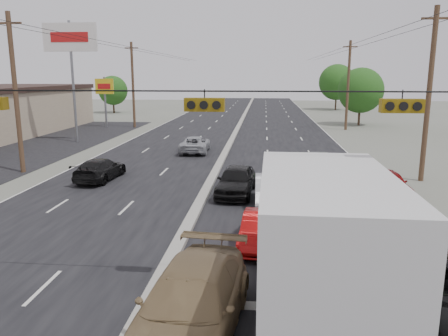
{
  "coord_description": "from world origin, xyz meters",
  "views": [
    {
      "loc": [
        3.05,
        -11.42,
        6.21
      ],
      "look_at": [
        1.34,
        7.29,
        2.2
      ],
      "focal_mm": 35.0,
      "sensor_mm": 36.0,
      "label": 1
    }
  ],
  "objects": [
    {
      "name": "oncoming_near",
      "position": [
        -6.7,
        13.4,
        0.66
      ],
      "size": [
        2.14,
        4.64,
        1.32
      ],
      "primitive_type": "imported",
      "rotation": [
        0.0,
        0.0,
        3.08
      ],
      "color": "black",
      "rests_on": "ground"
    },
    {
      "name": "tree_left_far",
      "position": [
        -22.0,
        60.0,
        3.72
      ],
      "size": [
        4.8,
        4.8,
        6.12
      ],
      "color": "#382619",
      "rests_on": "ground"
    },
    {
      "name": "pole_sign_billboard",
      "position": [
        -14.5,
        28.0,
        8.87
      ],
      "size": [
        5.0,
        0.25,
        11.0
      ],
      "color": "slate",
      "rests_on": "ground"
    },
    {
      "name": "queue_car_d",
      "position": [
        7.0,
        6.55,
        0.7
      ],
      "size": [
        2.29,
        4.93,
        1.39
      ],
      "primitive_type": "imported",
      "rotation": [
        0.0,
        0.0,
        -0.07
      ],
      "color": "navy",
      "rests_on": "ground"
    },
    {
      "name": "utility_pole_right_b",
      "position": [
        12.5,
        15.0,
        5.11
      ],
      "size": [
        1.6,
        0.3,
        10.0
      ],
      "color": "#422D1E",
      "rests_on": "ground"
    },
    {
      "name": "tree_right_mid",
      "position": [
        15.0,
        45.0,
        4.34
      ],
      "size": [
        5.6,
        5.6,
        7.14
      ],
      "color": "#382619",
      "rests_on": "ground"
    },
    {
      "name": "parking_lot",
      "position": [
        -17.0,
        25.0,
        0.0
      ],
      "size": [
        10.0,
        42.0,
        0.02
      ],
      "primitive_type": "cube",
      "color": "black",
      "rests_on": "ground"
    },
    {
      "name": "utility_pole_left_c",
      "position": [
        -12.5,
        40.0,
        5.11
      ],
      "size": [
        1.6,
        0.3,
        10.0
      ],
      "color": "#422D1E",
      "rests_on": "ground"
    },
    {
      "name": "box_truck",
      "position": [
        4.48,
        -1.42,
        2.09
      ],
      "size": [
        2.96,
        8.08,
        4.08
      ],
      "rotation": [
        0.0,
        0.0,
        -0.02
      ],
      "color": "black",
      "rests_on": "ground"
    },
    {
      "name": "ground",
      "position": [
        0.0,
        0.0,
        0.0
      ],
      "size": [
        200.0,
        200.0,
        0.0
      ],
      "primitive_type": "plane",
      "color": "#606356",
      "rests_on": "ground"
    },
    {
      "name": "oncoming_far",
      "position": [
        -2.51,
        23.45,
        0.66
      ],
      "size": [
        2.35,
        4.84,
        1.32
      ],
      "primitive_type": "imported",
      "rotation": [
        0.0,
        0.0,
        3.17
      ],
      "color": "#9D9FA4",
      "rests_on": "ground"
    },
    {
      "name": "utility_pole_left_b",
      "position": [
        -12.5,
        15.0,
        5.11
      ],
      "size": [
        1.6,
        0.3,
        10.0
      ],
      "color": "#422D1E",
      "rests_on": "ground"
    },
    {
      "name": "queue_car_a",
      "position": [
        1.66,
        10.85,
        0.77
      ],
      "size": [
        2.17,
        4.65,
        1.54
      ],
      "primitive_type": "imported",
      "rotation": [
        0.0,
        0.0,
        -0.08
      ],
      "color": "black",
      "rests_on": "ground"
    },
    {
      "name": "pole_sign_far",
      "position": [
        -16.0,
        40.0,
        4.41
      ],
      "size": [
        2.2,
        0.25,
        6.0
      ],
      "color": "slate",
      "rests_on": "ground"
    },
    {
      "name": "red_sedan",
      "position": [
        3.0,
        3.88,
        0.61
      ],
      "size": [
        1.62,
        3.81,
        1.22
      ],
      "primitive_type": "imported",
      "rotation": [
        0.0,
        0.0,
        -0.09
      ],
      "color": "#A80A0A",
      "rests_on": "ground"
    },
    {
      "name": "tree_right_far",
      "position": [
        16.0,
        70.0,
        4.96
      ],
      "size": [
        6.4,
        6.4,
        8.16
      ],
      "color": "#382619",
      "rests_on": "ground"
    },
    {
      "name": "utility_pole_right_c",
      "position": [
        12.5,
        40.0,
        5.11
      ],
      "size": [
        1.6,
        0.3,
        10.0
      ],
      "color": "#422D1E",
      "rests_on": "ground"
    },
    {
      "name": "traffic_signals",
      "position": [
        1.4,
        0.0,
        5.49
      ],
      "size": [
        25.0,
        0.3,
        0.54
      ],
      "color": "black",
      "rests_on": "ground"
    },
    {
      "name": "tan_sedan",
      "position": [
        1.4,
        -2.02,
        0.83
      ],
      "size": [
        2.85,
        5.9,
        1.66
      ],
      "primitive_type": "imported",
      "rotation": [
        0.0,
        0.0,
        -0.09
      ],
      "color": "olive",
      "rests_on": "ground"
    },
    {
      "name": "queue_car_e",
      "position": [
        9.6,
        11.42,
        0.67
      ],
      "size": [
        2.03,
        4.08,
        1.34
      ],
      "primitive_type": "imported",
      "rotation": [
        0.0,
        0.0,
        0.12
      ],
      "color": "maroon",
      "rests_on": "ground"
    },
    {
      "name": "center_median",
      "position": [
        0.0,
        30.0,
        0.1
      ],
      "size": [
        0.5,
        160.0,
        0.2
      ],
      "primitive_type": "cube",
      "color": "gray",
      "rests_on": "ground"
    },
    {
      "name": "road_surface",
      "position": [
        0.0,
        30.0,
        0.0
      ],
      "size": [
        20.0,
        160.0,
        0.02
      ],
      "primitive_type": "cube",
      "color": "black",
      "rests_on": "ground"
    },
    {
      "name": "queue_car_b",
      "position": [
        3.5,
        8.68,
        0.75
      ],
      "size": [
        1.68,
        4.58,
        1.5
      ],
      "primitive_type": "imported",
      "rotation": [
        0.0,
        0.0,
        0.02
      ],
      "color": "silver",
      "rests_on": "ground"
    },
    {
      "name": "queue_car_c",
      "position": [
        6.7,
        15.73,
        0.7
      ],
      "size": [
        2.77,
        5.26,
        1.41
      ],
      "primitive_type": "imported",
      "rotation": [
        0.0,
        0.0,
        0.09
      ],
      "color": "#A4A7AC",
      "rests_on": "ground"
    }
  ]
}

